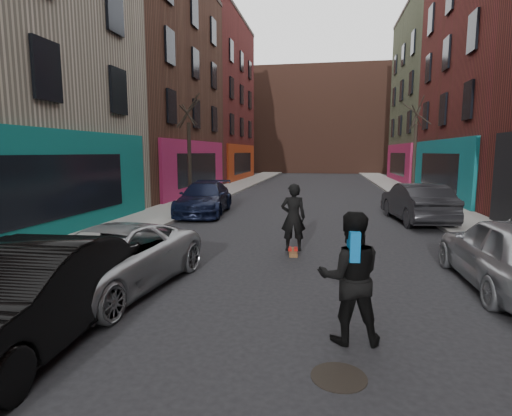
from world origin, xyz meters
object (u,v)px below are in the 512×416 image
at_px(tree_right_far, 415,140).
at_px(skateboard, 293,252).
at_px(parked_left_far, 109,260).
at_px(pedestrian, 350,277).
at_px(parked_right_far, 511,253).
at_px(tree_left_far, 189,140).
at_px(parked_left_end, 204,198).
at_px(parked_left_mid, 27,297).
at_px(manhole, 339,377).
at_px(parked_right_end, 416,203).
at_px(skateboarder, 293,217).

relative_size(tree_right_far, skateboard, 8.50).
bearing_deg(parked_left_far, pedestrian, -10.00).
xyz_separation_m(parked_right_far, pedestrian, (-3.33, -2.84, 0.22)).
bearing_deg(tree_left_far, parked_left_end, -59.99).
xyz_separation_m(parked_left_mid, parked_right_far, (7.85, 3.81, 0.02)).
xyz_separation_m(tree_left_far, parked_left_end, (1.70, -2.94, -2.66)).
distance_m(parked_left_end, manhole, 13.66).
bearing_deg(parked_left_mid, tree_right_far, 61.93).
relative_size(tree_right_far, parked_left_mid, 1.52).
bearing_deg(parked_left_end, tree_right_far, 34.18).
distance_m(tree_right_far, skateboard, 16.94).
xyz_separation_m(parked_left_end, manhole, (5.61, -12.43, -0.71)).
bearing_deg(parked_right_end, pedestrian, 67.04).
bearing_deg(manhole, parked_left_mid, 179.26).
distance_m(parked_left_far, skateboard, 4.97).
bearing_deg(tree_left_far, manhole, -64.57).
bearing_deg(parked_right_far, parked_left_far, 10.07).
xyz_separation_m(tree_right_far, parked_left_far, (-9.53, -19.01, -2.88)).
height_order(parked_left_far, manhole, parked_left_far).
height_order(tree_right_far, parked_left_mid, tree_right_far).
height_order(parked_left_end, skateboarder, skateboarder).
bearing_deg(parked_left_end, skateboard, -60.58).
bearing_deg(parked_left_mid, parked_right_end, 52.89).
relative_size(parked_right_end, skateboarder, 2.57).
distance_m(parked_right_far, parked_right_end, 8.08).
bearing_deg(skateboard, parked_left_far, -140.44).
relative_size(parked_left_far, pedestrian, 2.40).
xyz_separation_m(tree_left_far, parked_right_far, (10.80, -11.50, -2.62)).
bearing_deg(manhole, tree_left_far, 115.43).
xyz_separation_m(parked_right_end, skateboard, (-4.43, -5.97, -0.73)).
height_order(parked_left_end, skateboard, parked_left_end).
distance_m(parked_left_mid, parked_left_far, 2.31).
relative_size(parked_left_end, skateboarder, 2.68).
bearing_deg(tree_right_far, parked_right_far, -95.22).
relative_size(tree_right_far, pedestrian, 3.50).
bearing_deg(tree_left_far, parked_right_end, -17.78).
relative_size(pedestrian, manhole, 2.78).
distance_m(parked_left_end, pedestrian, 12.79).
height_order(tree_left_far, skateboard, tree_left_far).
distance_m(skateboard, skateboarder, 0.97).
bearing_deg(skateboarder, pedestrian, 96.49).
bearing_deg(parked_left_end, skateboarder, -60.58).
relative_size(tree_right_far, manhole, 9.71).
distance_m(tree_left_far, pedestrian, 16.35).
bearing_deg(pedestrian, tree_left_far, -69.12).
bearing_deg(tree_right_far, parked_right_end, -100.47).
bearing_deg(skateboarder, skateboard, 172.46).
bearing_deg(parked_right_end, manhole, 67.65).
distance_m(tree_left_far, parked_left_mid, 15.82).
relative_size(tree_left_far, pedestrian, 3.34).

